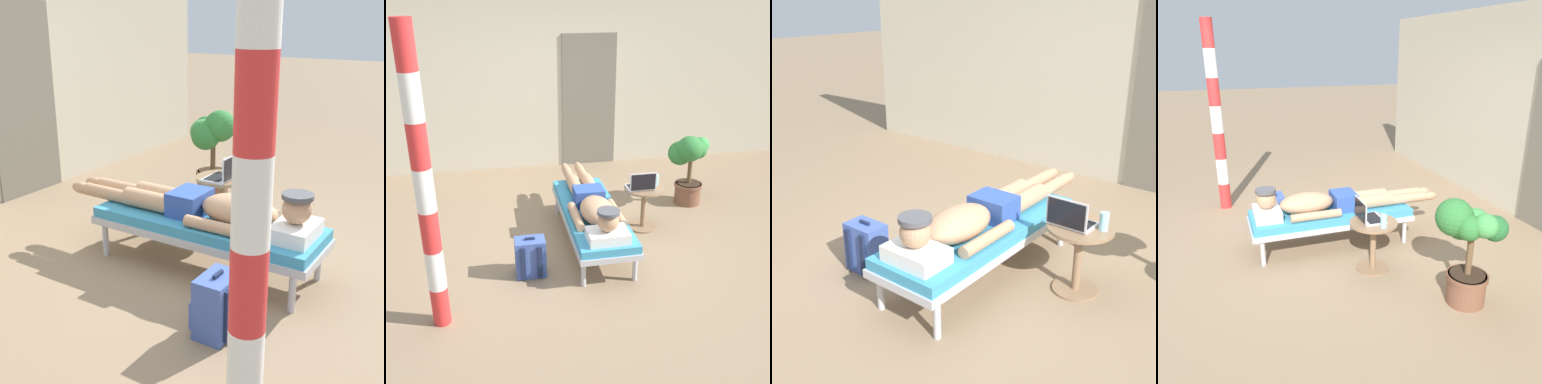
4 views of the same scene
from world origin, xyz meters
TOP-DOWN VIEW (x-y plane):
  - ground_plane at (0.00, 0.00)m, footprint 40.00×40.00m
  - house_wall_back at (0.09, 2.69)m, footprint 7.60×0.20m
  - lounge_chair at (0.09, -0.01)m, footprint 0.62×1.83m
  - person_reclining at (0.09, -0.05)m, footprint 0.53×2.17m
  - side_table at (0.78, 0.24)m, footprint 0.48×0.48m
  - laptop at (0.72, 0.19)m, footprint 0.31×0.24m
  - drink_glass at (0.93, 0.28)m, footprint 0.06×0.06m
  - backpack at (-0.65, -0.51)m, footprint 0.30×0.26m
  - potted_plant at (1.55, 0.79)m, footprint 0.55×0.56m
  - porch_post at (-1.49, -1.11)m, footprint 0.15×0.15m

SIDE VIEW (x-z plane):
  - ground_plane at x=0.00m, z-range 0.00..0.00m
  - backpack at x=-0.65m, z-range -0.02..0.41m
  - lounge_chair at x=0.09m, z-range 0.14..0.56m
  - side_table at x=0.78m, z-range 0.09..0.62m
  - person_reclining at x=0.09m, z-range 0.36..0.68m
  - laptop at x=0.72m, z-range 0.47..0.69m
  - drink_glass at x=0.93m, z-range 0.52..0.65m
  - potted_plant at x=1.55m, z-range 0.12..1.09m
  - porch_post at x=-1.49m, z-range 0.00..2.52m
  - house_wall_back at x=0.09m, z-range 0.00..2.70m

